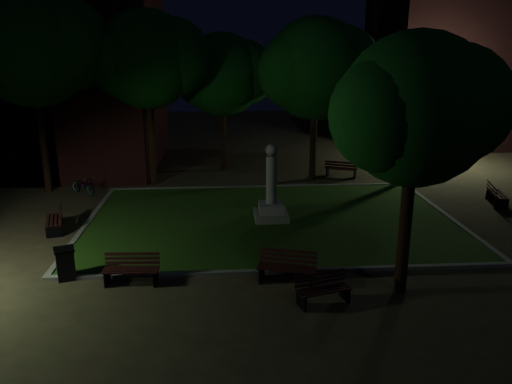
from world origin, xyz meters
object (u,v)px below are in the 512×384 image
bench_near_right (323,290)px  bicycle (83,185)px  bench_near_left (287,268)px  bench_west_near (132,270)px  bench_left_side (56,220)px  bench_right_side (496,195)px  monument (271,199)px  trash_bin (65,263)px  bench_far_side (341,170)px

bench_near_right → bicycle: (-9.71, 11.77, 0.03)m
bench_near_left → bench_west_near: 4.81m
bench_near_right → bench_west_near: bearing=147.1°
bench_left_side → bench_right_side: size_ratio=0.99×
bench_right_side → bench_left_side: bearing=111.5°
bench_left_side → bench_right_side: bench_right_side is taller
monument → bench_left_side: size_ratio=1.76×
bench_near_right → monument: bearing=79.6°
monument → bench_near_right: (0.78, -7.13, -0.55)m
trash_bin → bicycle: 9.88m
monument → bicycle: size_ratio=1.93×
bench_west_near → trash_bin: size_ratio=1.69×
bicycle → bench_near_left: bearing=-103.5°
bench_west_near → bench_near_right: bearing=-13.2°
monument → bench_west_near: 7.35m
bench_near_right → bench_west_near: 5.87m
trash_bin → bench_right_side: bearing=20.6°
monument → bench_far_side: bearing=56.4°
monument → trash_bin: 8.62m
bicycle → monument: bearing=-81.5°
bench_near_left → bicycle: bench_near_left is taller
bench_left_side → bicycle: 5.28m
bench_near_left → bench_right_side: bearing=50.3°
bench_near_right → bench_far_side: bearing=58.1°
bench_right_side → bench_west_near: bearing=129.4°
bench_west_near → trash_bin: 2.17m
monument → bench_right_side: monument is taller
trash_bin → bench_west_near: bearing=-11.9°
bench_west_near → bench_far_side: bench_far_side is taller
bench_near_left → bench_right_side: 12.98m
bench_near_left → bench_far_side: bearing=85.7°
bench_near_right → bench_far_side: bench_far_side is taller
bench_left_side → bicycle: (-0.29, 5.28, -0.01)m
bench_right_side → trash_bin: trash_bin is taller
bench_far_side → bench_near_left: bearing=92.6°
bench_right_side → bench_near_right: bearing=146.4°
bench_near_left → monument: bearing=105.4°
monument → bench_west_near: monument is taller
bench_near_left → bench_left_side: 9.98m
bench_near_left → trash_bin: 6.96m
bicycle → bench_left_side: bearing=-140.9°
trash_bin → bench_left_side: bearing=110.7°
bicycle → bench_far_side: bearing=-44.3°
monument → bench_near_left: monument is taller
bench_right_side → bench_far_side: (-6.03, 5.39, 0.01)m
bench_near_left → trash_bin: size_ratio=1.86×
bench_near_left → bench_far_side: 13.55m
bench_near_left → bicycle: bearing=146.5°
monument → bench_west_near: (-4.86, -5.49, -0.52)m
bench_near_right → trash_bin: bearing=148.3°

